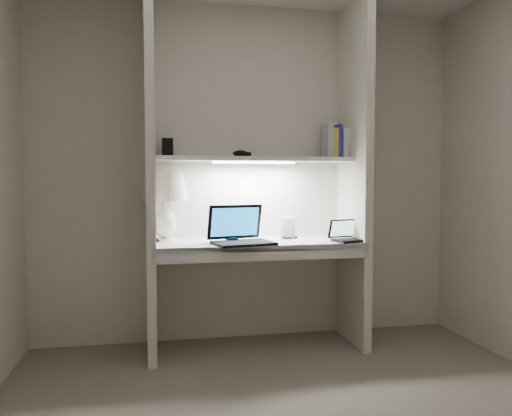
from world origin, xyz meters
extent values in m
cube|color=beige|center=(0.00, 1.50, 1.25)|extent=(3.20, 0.01, 2.50)
cube|color=beige|center=(-0.73, 1.23, 1.25)|extent=(0.06, 0.55, 2.50)
cube|color=beige|center=(0.73, 1.23, 1.25)|extent=(0.06, 0.55, 2.50)
cube|color=white|center=(0.00, 1.23, 0.75)|extent=(1.40, 0.55, 0.04)
cube|color=silver|center=(0.00, 0.96, 0.72)|extent=(1.46, 0.03, 0.10)
cube|color=silver|center=(0.00, 1.32, 1.35)|extent=(1.40, 0.36, 0.03)
cube|color=white|center=(0.00, 1.32, 1.33)|extent=(0.60, 0.04, 0.02)
cylinder|color=white|center=(-0.64, 1.34, 0.78)|extent=(0.12, 0.12, 0.02)
ellipsoid|color=white|center=(-0.64, 1.34, 0.89)|extent=(0.17, 0.17, 0.21)
cylinder|color=white|center=(-0.64, 1.34, 1.01)|extent=(0.03, 0.03, 0.09)
sphere|color=#FFD899|center=(-0.64, 1.34, 1.10)|extent=(0.05, 0.05, 0.05)
cube|color=black|center=(-0.12, 1.05, 0.78)|extent=(0.44, 0.35, 0.02)
cube|color=black|center=(-0.12, 1.05, 0.79)|extent=(0.36, 0.25, 0.00)
cube|color=black|center=(-0.16, 1.21, 0.91)|extent=(0.39, 0.15, 0.24)
cube|color=#1777C4|center=(-0.16, 1.20, 0.91)|extent=(0.35, 0.12, 0.20)
cube|color=black|center=(0.64, 1.05, 0.78)|extent=(0.26, 0.21, 0.02)
cube|color=black|center=(0.64, 1.05, 0.79)|extent=(0.22, 0.16, 0.00)
cube|color=black|center=(0.62, 1.14, 0.85)|extent=(0.24, 0.10, 0.14)
cube|color=#AEC7D5|center=(0.62, 1.14, 0.85)|extent=(0.21, 0.08, 0.11)
cube|color=silver|center=(0.27, 1.39, 0.85)|extent=(0.13, 0.11, 0.15)
ellipsoid|color=black|center=(-0.18, 1.19, 0.79)|extent=(0.10, 0.07, 0.03)
torus|color=black|center=(0.27, 1.32, 0.78)|extent=(0.14, 0.14, 0.01)
cube|color=#FFF435|center=(-0.64, 1.26, 0.77)|extent=(0.06, 0.06, 0.00)
cube|color=silver|center=(0.75, 1.33, 1.47)|extent=(0.04, 0.16, 0.22)
cube|color=navy|center=(0.72, 1.33, 1.49)|extent=(0.05, 0.16, 0.25)
cube|color=silver|center=(0.68, 1.33, 1.47)|extent=(0.04, 0.16, 0.22)
cube|color=#232E99|center=(0.63, 1.33, 1.49)|extent=(0.03, 0.16, 0.24)
cube|color=gold|center=(0.60, 1.33, 1.47)|extent=(0.04, 0.16, 0.22)
cube|color=#A4A6A9|center=(0.56, 1.33, 1.49)|extent=(0.04, 0.16, 0.24)
cube|color=black|center=(-0.61, 1.40, 1.43)|extent=(0.08, 0.06, 0.13)
ellipsoid|color=black|center=(-0.10, 1.32, 1.39)|extent=(0.13, 0.10, 0.05)
camera|label=1|loc=(-0.69, -2.23, 1.20)|focal=35.00mm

